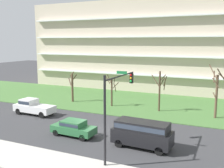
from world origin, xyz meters
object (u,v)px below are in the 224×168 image
at_px(tree_left, 112,90).
at_px(van_black_center_right, 142,132).
at_px(tree_far_left, 72,87).
at_px(traffic_signal_mast, 116,100).
at_px(tree_center, 160,89).
at_px(tree_right, 217,92).
at_px(sedan_green_near_left, 73,127).
at_px(pickup_white_center_left, 33,107).

xyz_separation_m(tree_left, van_black_center_right, (8.47, -12.41, -1.00)).
xyz_separation_m(tree_far_left, traffic_signal_mast, (13.80, -15.18, 2.28)).
bearing_deg(tree_left, van_black_center_right, -55.69).
bearing_deg(tree_center, tree_right, -4.02).
xyz_separation_m(tree_right, van_black_center_right, (-5.34, -11.99, -1.88)).
relative_size(tree_right, traffic_signal_mast, 0.95).
distance_m(tree_far_left, traffic_signal_mast, 20.64).
xyz_separation_m(tree_left, traffic_signal_mast, (7.11, -15.09, 2.30)).
relative_size(tree_far_left, tree_right, 0.72).
bearing_deg(tree_far_left, tree_left, -0.77).
height_order(tree_right, sedan_green_near_left, tree_right).
bearing_deg(van_black_center_right, traffic_signal_mast, -114.05).
bearing_deg(tree_far_left, tree_center, -0.13).
relative_size(tree_right, pickup_white_center_left, 1.20).
distance_m(tree_right, sedan_green_near_left, 17.38).
height_order(van_black_center_right, traffic_signal_mast, traffic_signal_mast).
xyz_separation_m(sedan_green_near_left, van_black_center_right, (7.02, 0.00, 0.52)).
bearing_deg(tree_right, tree_center, 175.98).
bearing_deg(tree_right, tree_left, 178.24).
distance_m(pickup_white_center_left, traffic_signal_mast, 16.67).
distance_m(tree_left, sedan_green_near_left, 12.59).
relative_size(tree_center, pickup_white_center_left, 0.99).
distance_m(sedan_green_near_left, traffic_signal_mast, 7.34).
relative_size(tree_center, van_black_center_right, 1.02).
height_order(pickup_white_center_left, traffic_signal_mast, traffic_signal_mast).
relative_size(sedan_green_near_left, pickup_white_center_left, 0.82).
xyz_separation_m(tree_far_left, tree_right, (20.50, -0.52, 0.86)).
height_order(tree_right, pickup_white_center_left, tree_right).
distance_m(tree_left, tree_center, 6.94).
height_order(tree_left, tree_right, tree_right).
height_order(tree_left, sedan_green_near_left, tree_left).
bearing_deg(traffic_signal_mast, van_black_center_right, 63.12).
height_order(sedan_green_near_left, traffic_signal_mast, traffic_signal_mast).
height_order(tree_far_left, van_black_center_right, tree_far_left).
bearing_deg(traffic_signal_mast, sedan_green_near_left, 154.65).
distance_m(tree_left, traffic_signal_mast, 16.84).
bearing_deg(sedan_green_near_left, tree_center, 68.56).
bearing_deg(tree_left, tree_center, 0.50).
xyz_separation_m(tree_left, tree_right, (13.81, -0.43, 0.88)).
xyz_separation_m(tree_far_left, pickup_white_center_left, (-0.79, -8.00, -1.40)).
height_order(pickup_white_center_left, van_black_center_right, van_black_center_right).
bearing_deg(tree_center, van_black_center_right, -82.84).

